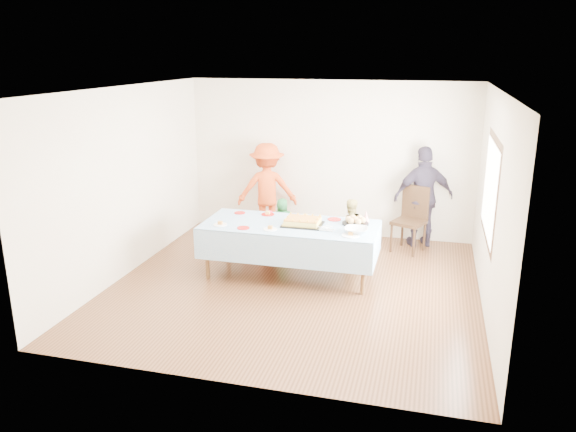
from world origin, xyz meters
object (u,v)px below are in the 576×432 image
(dining_chair, at_px, (412,215))
(adult_left, at_px, (267,189))
(party_table, at_px, (290,228))
(birthday_cake, at_px, (303,222))

(dining_chair, relative_size, adult_left, 0.65)
(party_table, distance_m, adult_left, 2.03)
(birthday_cake, bearing_deg, adult_left, 120.58)
(party_table, relative_size, dining_chair, 2.34)
(birthday_cake, bearing_deg, dining_chair, 46.69)
(dining_chair, bearing_deg, party_table, -113.98)
(party_table, bearing_deg, adult_left, 115.99)
(party_table, bearing_deg, dining_chair, 43.41)
(dining_chair, bearing_deg, adult_left, -163.40)
(birthday_cake, height_order, dining_chair, dining_chair)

